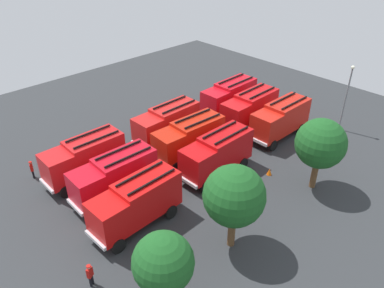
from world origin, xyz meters
TOP-DOWN VIEW (x-y plane):
  - ground_plane at (0.00, 0.00)m, footprint 55.17×55.17m
  - fire_truck_0 at (-9.49, -3.74)m, footprint 7.24×2.84m
  - fire_truck_1 at (-0.17, -3.83)m, footprint 7.24×2.84m
  - fire_truck_2 at (9.06, -3.97)m, footprint 7.23×2.83m
  - fire_truck_3 at (-8.82, -0.18)m, footprint 7.24×2.85m
  - fire_truck_4 at (0.22, -0.15)m, footprint 7.31×3.05m
  - fire_truck_5 at (8.68, 0.07)m, footprint 7.25×2.89m
  - fire_truck_6 at (-9.18, 3.54)m, footprint 7.22×2.81m
  - fire_truck_7 at (0.29, 3.48)m, footprint 7.22×2.80m
  - fire_truck_8 at (9.37, 3.91)m, footprint 7.26×2.92m
  - firefighter_0 at (7.22, -6.45)m, footprint 0.48×0.45m
  - firefighter_1 at (14.79, 6.31)m, footprint 0.48×0.41m
  - firefighter_2 at (-4.25, -2.38)m, footprint 0.42×0.48m
  - firefighter_3 at (12.54, -7.25)m, footprint 0.37×0.48m
  - tree_0 at (-4.23, 10.53)m, footprint 4.12×4.12m
  - tree_1 at (5.84, 10.08)m, footprint 4.20×4.20m
  - tree_2 at (12.36, 10.62)m, footprint 3.54×3.54m
  - traffic_cone_0 at (4.90, -3.04)m, footprint 0.39×0.39m
  - traffic_cone_1 at (-9.27, 6.17)m, footprint 0.42×0.42m
  - traffic_cone_2 at (-2.95, 6.96)m, footprint 0.45×0.45m
  - lamppost at (-15.22, 7.18)m, footprint 0.36×0.36m

SIDE VIEW (x-z plane):
  - ground_plane at x=0.00m, z-range 0.00..0.00m
  - traffic_cone_0 at x=4.90m, z-range 0.00..0.56m
  - traffic_cone_1 at x=-9.27m, z-range 0.00..0.60m
  - traffic_cone_2 at x=-2.95m, z-range 0.00..0.65m
  - firefighter_0 at x=7.22m, z-range 0.09..1.68m
  - firefighter_2 at x=-4.25m, z-range 0.09..1.70m
  - firefighter_3 at x=12.54m, z-range 0.10..1.79m
  - firefighter_1 at x=14.79m, z-range 0.11..1.88m
  - fire_truck_0 at x=-9.49m, z-range 0.21..4.09m
  - fire_truck_1 at x=-0.17m, z-range 0.21..4.09m
  - fire_truck_2 at x=9.06m, z-range 0.21..4.09m
  - fire_truck_3 at x=-8.82m, z-range 0.21..4.09m
  - fire_truck_4 at x=0.22m, z-range 0.21..4.09m
  - fire_truck_5 at x=8.68m, z-range 0.21..4.09m
  - fire_truck_6 at x=-9.18m, z-range 0.21..4.09m
  - fire_truck_7 at x=0.29m, z-range 0.21..4.09m
  - fire_truck_8 at x=9.37m, z-range 0.21..4.09m
  - tree_2 at x=12.36m, z-range 0.95..6.43m
  - lamppost at x=-15.22m, z-range 0.58..7.81m
  - tree_0 at x=-4.23m, z-range 1.10..7.50m
  - tree_1 at x=5.84m, z-range 1.12..7.63m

